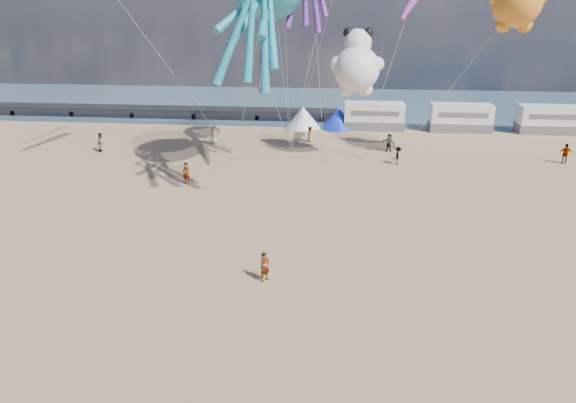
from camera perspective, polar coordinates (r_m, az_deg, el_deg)
The scene contains 25 objects.
ground at distance 22.43m, azimuth -0.77°, elevation -14.94°, with size 120.00×120.00×0.00m, color tan.
water at distance 74.25m, azimuth 4.10°, elevation 10.73°, with size 120.00×120.00×0.00m, color #37556A.
pier at distance 70.03m, azimuth -20.12°, elevation 9.72°, with size 60.00×3.00×0.50m, color black.
motorhome_0 at distance 59.33m, azimuth 9.52°, elevation 9.36°, with size 6.60×2.50×3.00m, color silver.
motorhome_1 at distance 60.70m, azimuth 18.60°, elevation 8.82°, with size 6.60×2.50×3.00m, color silver.
motorhome_2 at distance 63.48m, azimuth 27.06°, elevation 8.12°, with size 6.60×2.50×3.00m, color silver.
tent_white at distance 59.41m, azimuth 1.69°, elevation 9.35°, with size 4.00×4.00×2.40m, color white.
tent_blue at distance 59.26m, azimuth 5.60°, elevation 9.23°, with size 4.00×4.00×2.40m, color #1933CC.
standing_person at distance 26.18m, azimuth -2.60°, elevation -7.25°, with size 0.57×0.38×1.57m, color tan.
beachgoer_0 at distance 52.66m, azimuth -8.19°, elevation 7.33°, with size 0.67×0.44×1.85m, color #7F6659.
beachgoer_2 at distance 46.31m, azimuth 12.12°, elevation 4.99°, with size 0.75×0.59×1.55m, color #7F6659.
beachgoer_3 at distance 51.64m, azimuth 28.46°, elevation 4.68°, with size 1.16×0.67×1.80m, color #7F6659.
beachgoer_4 at distance 50.29m, azimuth 11.13°, elevation 6.42°, with size 1.01×0.42×1.72m, color #7F6659.
beachgoer_5 at distance 40.85m, azimuth -11.25°, elevation 3.07°, with size 1.63×0.52×1.76m, color #7F6659.
beachgoer_6 at distance 53.10m, azimuth 2.46°, elevation 7.49°, with size 0.58×0.38×1.60m, color #7F6659.
beachgoer_7 at distance 52.55m, azimuth -20.05°, elevation 6.22°, with size 0.89×0.58×1.81m, color #7F6659.
sandbag_a at distance 47.16m, azimuth -5.87°, elevation 4.80°, with size 0.50×0.35×0.22m, color gray.
sandbag_b at distance 46.38m, azimuth 4.08°, elevation 4.58°, with size 0.50×0.35×0.22m, color gray.
sandbag_c at distance 47.83m, azimuth 12.02°, elevation 4.68°, with size 0.50×0.35×0.22m, color gray.
sandbag_d at distance 48.05m, azimuth 8.10°, elevation 5.00°, with size 0.50×0.35×0.22m, color gray.
sandbag_e at distance 50.32m, azimuth 0.35°, elevation 5.94°, with size 0.50×0.35×0.22m, color gray.
kite_panda at distance 45.72m, azimuth 7.63°, elevation 14.37°, with size 4.77×4.49×6.74m, color white, non-canonical shape.
kite_teddy_orange at distance 46.10m, azimuth 24.10°, elevation 19.52°, with size 4.58×4.31×6.47m, color orange, non-canonical shape.
windsock_mid at distance 46.50m, azimuth 13.45°, elevation 20.48°, with size 1.00×5.35×5.35m, color red, non-canonical shape.
windsock_right at distance 41.96m, azimuth -2.80°, elevation 14.39°, with size 0.90×5.31×5.31m, color red, non-canonical shape.
Camera 1 is at (2.11, -18.05, 13.16)m, focal length 32.00 mm.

